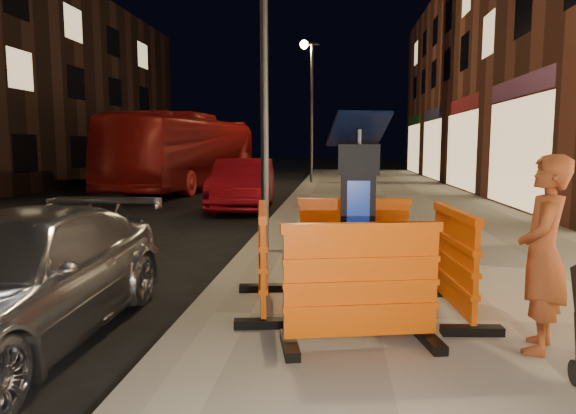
# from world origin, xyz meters

# --- Properties ---
(ground_plane) EXTENTS (120.00, 120.00, 0.00)m
(ground_plane) POSITION_xyz_m (0.00, 0.00, 0.00)
(ground_plane) COLOR black
(ground_plane) RESTS_ON ground
(sidewalk) EXTENTS (6.00, 60.00, 0.15)m
(sidewalk) POSITION_xyz_m (3.00, 0.00, 0.07)
(sidewalk) COLOR gray
(sidewalk) RESTS_ON ground
(kerb) EXTENTS (0.30, 60.00, 0.15)m
(kerb) POSITION_xyz_m (0.00, 0.00, 0.07)
(kerb) COLOR slate
(kerb) RESTS_ON ground
(parking_kiosk) EXTENTS (0.65, 0.65, 1.87)m
(parking_kiosk) POSITION_xyz_m (1.57, 0.19, 1.09)
(parking_kiosk) COLOR black
(parking_kiosk) RESTS_ON sidewalk
(barrier_front) EXTENTS (1.42, 0.81, 1.04)m
(barrier_front) POSITION_xyz_m (1.57, -0.76, 0.67)
(barrier_front) COLOR #F65B09
(barrier_front) RESTS_ON sidewalk
(barrier_back) EXTENTS (1.37, 0.63, 1.04)m
(barrier_back) POSITION_xyz_m (1.57, 1.14, 0.67)
(barrier_back) COLOR #F65B09
(barrier_back) RESTS_ON sidewalk
(barrier_kerbside) EXTENTS (0.74, 1.41, 1.04)m
(barrier_kerbside) POSITION_xyz_m (0.62, 0.19, 0.67)
(barrier_kerbside) COLOR #F65B09
(barrier_kerbside) RESTS_ON sidewalk
(barrier_bldgside) EXTENTS (0.65, 1.38, 1.04)m
(barrier_bldgside) POSITION_xyz_m (2.52, 0.19, 0.67)
(barrier_bldgside) COLOR #F65B09
(barrier_bldgside) RESTS_ON sidewalk
(car_silver) EXTENTS (1.69, 4.13, 1.20)m
(car_silver) POSITION_xyz_m (-1.56, -0.59, 0.00)
(car_silver) COLOR #A8A8AD
(car_silver) RESTS_ON ground
(car_red) EXTENTS (1.82, 4.44, 1.43)m
(car_red) POSITION_xyz_m (-1.25, 9.31, 0.00)
(car_red) COLOR maroon
(car_red) RESTS_ON ground
(bus_doubledecker) EXTENTS (3.55, 11.01, 3.01)m
(bus_doubledecker) POSITION_xyz_m (-4.67, 15.70, 0.00)
(bus_doubledecker) COLOR maroon
(bus_doubledecker) RESTS_ON ground
(man) EXTENTS (0.58, 0.69, 1.60)m
(man) POSITION_xyz_m (3.01, -0.68, 0.95)
(man) COLOR brown
(man) RESTS_ON sidewalk
(street_lamp_mid) EXTENTS (0.12, 0.12, 6.00)m
(street_lamp_mid) POSITION_xyz_m (0.25, 3.00, 3.15)
(street_lamp_mid) COLOR #3F3F44
(street_lamp_mid) RESTS_ON sidewalk
(street_lamp_far) EXTENTS (0.12, 0.12, 6.00)m
(street_lamp_far) POSITION_xyz_m (0.25, 18.00, 3.15)
(street_lamp_far) COLOR #3F3F44
(street_lamp_far) RESTS_ON sidewalk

